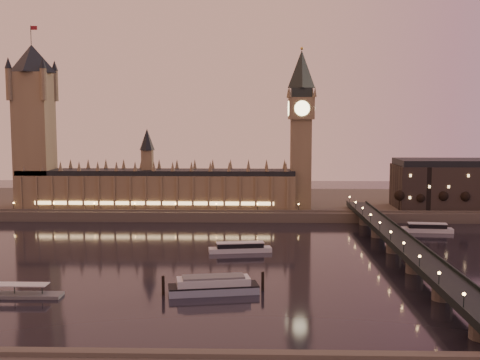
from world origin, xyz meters
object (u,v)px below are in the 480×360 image
object	(u,v)px
cruise_boat_a	(240,248)
moored_barge	(213,285)
cruise_boat_b	(427,228)
pontoon_pier	(3,293)

from	to	relation	value
cruise_boat_a	moored_barge	distance (m)	69.75
cruise_boat_b	moored_barge	size ratio (longest dim) A/B	0.76
cruise_boat_a	pontoon_pier	bearing A→B (deg)	-146.90
moored_barge	pontoon_pier	size ratio (longest dim) A/B	0.89
moored_barge	pontoon_pier	bearing A→B (deg)	174.27
moored_barge	pontoon_pier	xyz separation A→B (m)	(-76.64, -6.25, -1.76)
cruise_boat_b	pontoon_pier	world-z (taller)	pontoon_pier
cruise_boat_a	moored_barge	world-z (taller)	moored_barge
cruise_boat_a	pontoon_pier	world-z (taller)	pontoon_pier
cruise_boat_a	cruise_boat_b	xyz separation A→B (m)	(105.50, 53.99, 0.16)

